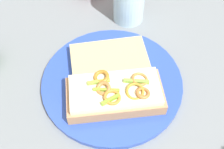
{
  "coord_description": "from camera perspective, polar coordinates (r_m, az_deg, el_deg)",
  "views": [
    {
      "loc": [
        -0.07,
        0.33,
        0.49
      ],
      "look_at": [
        0.0,
        0.0,
        0.03
      ],
      "focal_mm": 45.34,
      "sensor_mm": 36.0,
      "label": 1
    }
  ],
  "objects": [
    {
      "name": "ground_plane",
      "position": [
        0.59,
        -0.0,
        -1.82
      ],
      "size": [
        2.0,
        2.0,
        0.0
      ],
      "primitive_type": "plane",
      "color": "slate",
      "rests_on": "ground"
    },
    {
      "name": "plate",
      "position": [
        0.59,
        -0.0,
        -1.49
      ],
      "size": [
        0.29,
        0.29,
        0.01
      ],
      "primitive_type": "cylinder",
      "color": "#2C4BB6",
      "rests_on": "ground_plane"
    },
    {
      "name": "sandwich",
      "position": [
        0.54,
        0.65,
        -3.91
      ],
      "size": [
        0.2,
        0.14,
        0.05
      ],
      "rotation": [
        0.0,
        0.0,
        0.32
      ],
      "color": "tan",
      "rests_on": "plate"
    },
    {
      "name": "bread_slice_side",
      "position": [
        0.6,
        -0.53,
        3.01
      ],
      "size": [
        0.18,
        0.15,
        0.02
      ],
      "primitive_type": "cube",
      "rotation": [
        0.0,
        0.0,
        0.36
      ],
      "color": "tan",
      "rests_on": "plate"
    }
  ]
}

